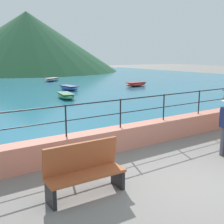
# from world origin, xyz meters

# --- Properties ---
(ground_plane) EXTENTS (120.00, 120.00, 0.00)m
(ground_plane) POSITION_xyz_m (0.00, 0.00, 0.00)
(ground_plane) COLOR slate
(promenade_wall) EXTENTS (20.00, 0.56, 0.70)m
(promenade_wall) POSITION_xyz_m (0.00, 3.20, 0.35)
(promenade_wall) COLOR tan
(promenade_wall) RESTS_ON ground
(railing) EXTENTS (18.44, 0.04, 0.90)m
(railing) POSITION_xyz_m (0.00, 3.20, 1.32)
(railing) COLOR black
(railing) RESTS_ON promenade_wall
(hill_main) EXTENTS (30.67, 30.67, 10.00)m
(hill_main) POSITION_xyz_m (10.56, 45.33, 5.00)
(hill_main) COLOR #1E4C2D
(hill_main) RESTS_ON ground
(bench_main) EXTENTS (1.72, 0.60, 1.13)m
(bench_main) POSITION_xyz_m (-2.35, 1.22, 0.56)
(bench_main) COLOR #9E4C28
(bench_main) RESTS_ON ground
(boat_3) EXTENTS (2.37, 1.10, 0.36)m
(boat_3) POSITION_xyz_m (11.23, 16.47, 0.26)
(boat_3) COLOR red
(boat_3) RESTS_ON lake_water
(boat_4) EXTENTS (2.42, 2.02, 0.36)m
(boat_4) POSITION_xyz_m (6.64, 25.36, 0.26)
(boat_4) COLOR gray
(boat_4) RESTS_ON lake_water
(boat_5) EXTENTS (1.10, 2.37, 0.36)m
(boat_5) POSITION_xyz_m (4.89, 17.33, 0.26)
(boat_5) COLOR #2D4C9E
(boat_5) RESTS_ON lake_water
(boat_6) EXTENTS (1.25, 2.41, 0.36)m
(boat_6) POSITION_xyz_m (2.78, 13.34, 0.26)
(boat_6) COLOR #338C59
(boat_6) RESTS_ON lake_water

